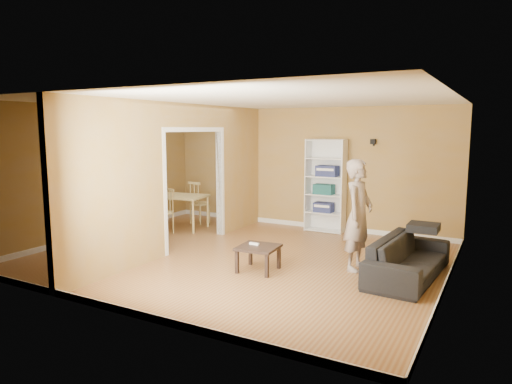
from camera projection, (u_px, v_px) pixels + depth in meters
room_shell at (240, 181)px, 7.55m from camera, size 6.50×6.50×6.50m
partition at (182, 177)px, 8.12m from camera, size 0.22×5.50×2.60m
wall_speaker at (373, 142)px, 9.09m from camera, size 0.10×0.10×0.10m
sofa at (409, 252)px, 6.62m from camera, size 2.06×1.01×0.76m
person at (359, 205)px, 6.92m from camera, size 0.77×0.62×2.00m
bookshelf at (326, 185)px, 9.59m from camera, size 0.82×0.36×1.94m
paper_box_navy_a at (324, 207)px, 9.62m from camera, size 0.39×0.26×0.20m
paper_box_teal at (324, 189)px, 9.57m from camera, size 0.41×0.26×0.21m
paper_box_navy_b at (327, 171)px, 9.49m from camera, size 0.44×0.28×0.22m
coffee_table at (258, 250)px, 6.93m from camera, size 0.58×0.58×0.39m
game_controller at (254, 244)px, 7.00m from camera, size 0.16×0.04×0.03m
dining_table at (178, 199)px, 9.88m from camera, size 1.16×0.78×0.73m
chair_left at (155, 203)px, 10.26m from camera, size 0.49×0.49×1.00m
chair_near at (163, 211)px, 9.44m from camera, size 0.54×0.54×0.92m
chair_far at (200, 202)px, 10.44m from camera, size 0.50×0.50×0.97m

